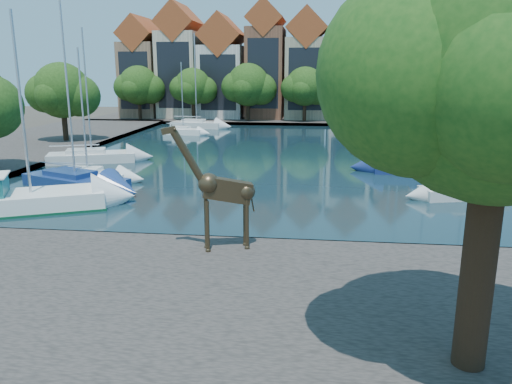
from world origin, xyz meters
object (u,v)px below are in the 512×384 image
Objects in this scene: motorsailer at (1,198)px; sailboat_left_a at (88,174)px; sailboat_right_a at (463,190)px; giraffe_statue at (220,190)px; plane_tree at (507,70)px.

motorsailer is 7.93m from sailboat_left_a.
sailboat_right_a is (24.57, -1.57, -0.03)m from sailboat_left_a.
motorsailer reaches higher than giraffe_statue.
sailboat_right_a is at bearing -3.67° from sailboat_left_a.
motorsailer is at bearing 158.18° from giraffe_statue.
plane_tree reaches higher than giraffe_statue.
plane_tree reaches higher than sailboat_right_a.
sailboat_right_a is at bearing 75.34° from plane_tree.
motorsailer reaches higher than sailboat_left_a.
sailboat_left_a is at bearing 80.49° from motorsailer.
sailboat_left_a is 1.01× the size of sailboat_right_a.
giraffe_statue is 0.48× the size of motorsailer.
plane_tree reaches higher than motorsailer.
motorsailer is 1.18× the size of sailboat_left_a.
motorsailer is 26.62m from sailboat_right_a.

